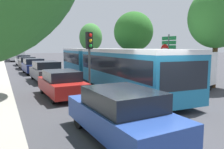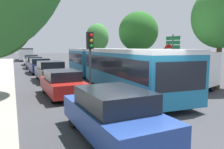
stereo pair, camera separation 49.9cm
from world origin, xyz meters
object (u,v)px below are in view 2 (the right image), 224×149
object	(u,v)px
queued_car_black	(34,63)
traffic_light	(90,49)
queued_car_graphite	(50,71)
tree_right_mid	(138,32)
tree_right_near	(220,19)
queued_car_red	(62,83)
white_van	(187,71)
city_bus_rear	(26,53)
direction_sign_post	(173,48)
queued_car_silver	(31,60)
queued_car_blue	(113,114)
tree_right_far	(97,38)
articulated_bus	(107,63)
no_entry_sign	(168,57)
queued_car_navy	(40,66)

from	to	relation	value
queued_car_black	traffic_light	xyz separation A→B (m)	(1.44, -17.34, 1.76)
queued_car_graphite	tree_right_mid	size ratio (longest dim) A/B	0.73
tree_right_near	queued_car_red	bearing A→B (deg)	169.61
white_van	tree_right_near	distance (m)	4.13
city_bus_rear	direction_sign_post	world-z (taller)	direction_sign_post
queued_car_silver	tree_right_mid	bearing A→B (deg)	-152.23
city_bus_rear	queued_car_blue	world-z (taller)	city_bus_rear
tree_right_far	queued_car_blue	bearing A→B (deg)	-109.68
articulated_bus	no_entry_sign	distance (m)	4.52
city_bus_rear	queued_car_silver	world-z (taller)	city_bus_rear
traffic_light	queued_car_blue	bearing A→B (deg)	-20.14
no_entry_sign	tree_right_mid	distance (m)	6.34
queued_car_graphite	queued_car_silver	bearing A→B (deg)	-0.79
white_van	direction_sign_post	distance (m)	4.71
no_entry_sign	tree_right_mid	size ratio (longest dim) A/B	0.47
queued_car_graphite	tree_right_far	world-z (taller)	tree_right_far
queued_car_silver	traffic_light	size ratio (longest dim) A/B	1.29
queued_car_blue	tree_right_far	world-z (taller)	tree_right_far
queued_car_red	no_entry_sign	bearing A→B (deg)	-81.89
articulated_bus	white_van	world-z (taller)	articulated_bus
queued_car_navy	no_entry_sign	distance (m)	13.07
queued_car_navy	white_van	xyz separation A→B (m)	(6.61, -13.66, 0.48)
traffic_light	no_entry_sign	distance (m)	6.69
articulated_bus	city_bus_rear	bearing A→B (deg)	-170.00
queued_car_navy	direction_sign_post	distance (m)	13.24
tree_right_far	tree_right_mid	bearing A→B (deg)	-91.88
queued_car_silver	white_van	size ratio (longest dim) A/B	0.82
city_bus_rear	queued_car_graphite	world-z (taller)	city_bus_rear
traffic_light	tree_right_near	bearing A→B (deg)	71.66
queued_car_red	traffic_light	distance (m)	2.35
queued_car_blue	queued_car_red	distance (m)	6.07
queued_car_graphite	queued_car_navy	size ratio (longest dim) A/B	1.02
queued_car_navy	queued_car_black	xyz separation A→B (m)	(-0.04, 5.47, -0.02)
tree_right_far	queued_car_graphite	bearing A→B (deg)	-123.39
queued_car_red	queued_car_black	size ratio (longest dim) A/B	0.96
queued_car_black	traffic_light	distance (m)	17.49
articulated_bus	queued_car_blue	distance (m)	9.76
traffic_light	direction_sign_post	size ratio (longest dim) A/B	0.94
queued_car_navy	queued_car_red	bearing A→B (deg)	178.03
direction_sign_post	tree_right_mid	size ratio (longest dim) A/B	0.59
queued_car_silver	queued_car_navy	bearing A→B (deg)	178.57
queued_car_blue	direction_sign_post	world-z (taller)	direction_sign_post
traffic_light	no_entry_sign	xyz separation A→B (m)	(6.48, 1.51, -0.62)
articulated_bus	city_bus_rear	xyz separation A→B (m)	(-3.66, 34.13, -0.03)
queued_car_graphite	queued_car_silver	distance (m)	17.09
articulated_bus	tree_right_far	world-z (taller)	tree_right_far
queued_car_navy	tree_right_near	world-z (taller)	tree_right_near
direction_sign_post	queued_car_silver	bearing A→B (deg)	-73.54
direction_sign_post	queued_car_red	bearing A→B (deg)	6.35
articulated_bus	no_entry_sign	world-z (taller)	no_entry_sign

